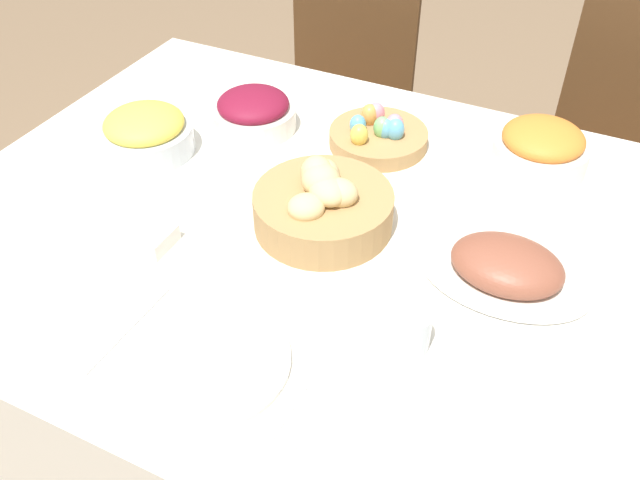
# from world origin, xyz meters

# --- Properties ---
(ground_plane) EXTENTS (12.00, 12.00, 0.00)m
(ground_plane) POSITION_xyz_m (0.00, 0.00, 0.00)
(ground_plane) COLOR #7F664C
(dining_table) EXTENTS (1.58, 1.11, 0.77)m
(dining_table) POSITION_xyz_m (0.00, 0.00, 0.39)
(dining_table) COLOR silver
(dining_table) RESTS_ON ground
(chair_far_right) EXTENTS (0.47, 0.47, 0.93)m
(chair_far_right) POSITION_xyz_m (0.42, 0.88, 0.50)
(chair_far_right) COLOR brown
(chair_far_right) RESTS_ON ground
(chair_far_left) EXTENTS (0.43, 0.43, 0.93)m
(chair_far_left) POSITION_xyz_m (-0.43, 0.88, 0.50)
(chair_far_left) COLOR brown
(chair_far_left) RESTS_ON ground
(bread_basket) EXTENTS (0.26, 0.26, 0.13)m
(bread_basket) POSITION_xyz_m (-0.06, -0.00, 0.82)
(bread_basket) COLOR #AD8451
(bread_basket) RESTS_ON dining_table
(egg_basket) EXTENTS (0.21, 0.21, 0.08)m
(egg_basket) POSITION_xyz_m (-0.07, 0.30, 0.80)
(egg_basket) COLOR #AD8451
(egg_basket) RESTS_ON dining_table
(ham_platter) EXTENTS (0.30, 0.21, 0.07)m
(ham_platter) POSITION_xyz_m (0.28, 0.01, 0.79)
(ham_platter) COLOR silver
(ham_platter) RESTS_ON dining_table
(carrot_bowl) EXTENTS (0.19, 0.19, 0.10)m
(carrot_bowl) POSITION_xyz_m (0.26, 0.36, 0.82)
(carrot_bowl) COLOR silver
(carrot_bowl) RESTS_ON dining_table
(pineapple_bowl) EXTENTS (0.20, 0.20, 0.10)m
(pineapple_bowl) POSITION_xyz_m (-0.50, 0.06, 0.82)
(pineapple_bowl) COLOR silver
(pineapple_bowl) RESTS_ON dining_table
(beet_salad_bowl) EXTENTS (0.19, 0.19, 0.09)m
(beet_salad_bowl) POSITION_xyz_m (-0.35, 0.24, 0.81)
(beet_salad_bowl) COLOR silver
(beet_salad_bowl) RESTS_ON dining_table
(dinner_plate) EXTENTS (0.25, 0.25, 0.01)m
(dinner_plate) POSITION_xyz_m (-0.07, -0.37, 0.78)
(dinner_plate) COLOR silver
(dinner_plate) RESTS_ON dining_table
(fork) EXTENTS (0.02, 0.20, 0.00)m
(fork) POSITION_xyz_m (-0.22, -0.37, 0.77)
(fork) COLOR silver
(fork) RESTS_ON dining_table
(knife) EXTENTS (0.02, 0.20, 0.00)m
(knife) POSITION_xyz_m (0.08, -0.37, 0.77)
(knife) COLOR silver
(knife) RESTS_ON dining_table
(spoon) EXTENTS (0.02, 0.20, 0.00)m
(spoon) POSITION_xyz_m (0.11, -0.37, 0.77)
(spoon) COLOR silver
(spoon) RESTS_ON dining_table
(drinking_cup) EXTENTS (0.07, 0.07, 0.07)m
(drinking_cup) POSITION_xyz_m (0.19, -0.21, 0.81)
(drinking_cup) COLOR silver
(drinking_cup) RESTS_ON dining_table
(butter_dish) EXTENTS (0.12, 0.07, 0.03)m
(butter_dish) POSITION_xyz_m (-0.33, -0.19, 0.79)
(butter_dish) COLOR silver
(butter_dish) RESTS_ON dining_table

